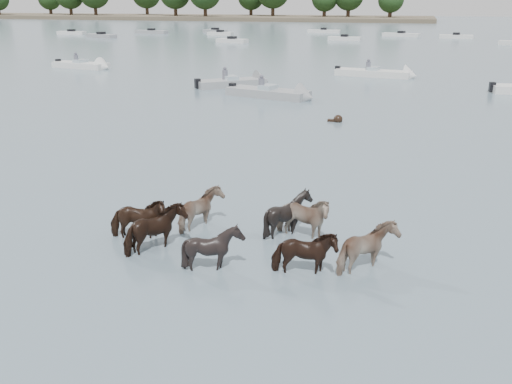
# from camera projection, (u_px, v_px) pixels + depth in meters

# --- Properties ---
(ground) EXTENTS (400.00, 400.00, 0.00)m
(ground) POSITION_uv_depth(u_px,v_px,m) (164.00, 236.00, 14.02)
(ground) COLOR slate
(ground) RESTS_ON ground
(shoreline) EXTENTS (160.00, 30.00, 1.00)m
(shoreline) POSITION_uv_depth(u_px,v_px,m) (157.00, 17.00, 168.19)
(shoreline) COLOR #4C4233
(shoreline) RESTS_ON ground
(pony_herd) EXTENTS (7.05, 3.58, 1.28)m
(pony_herd) POSITION_uv_depth(u_px,v_px,m) (246.00, 231.00, 13.17)
(pony_herd) COLOR black
(pony_herd) RESTS_ON ground
(swimming_pony) EXTENTS (0.72, 0.44, 0.44)m
(swimming_pony) POSITION_uv_depth(u_px,v_px,m) (337.00, 120.00, 27.06)
(swimming_pony) COLOR black
(swimming_pony) RESTS_ON ground
(motorboat_a) EXTENTS (5.00, 4.47, 1.92)m
(motorboat_a) POSITION_uv_depth(u_px,v_px,m) (241.00, 83.00, 38.20)
(motorboat_a) COLOR gray
(motorboat_a) RESTS_ON ground
(motorboat_b) EXTENTS (5.80, 3.06, 1.92)m
(motorboat_b) POSITION_uv_depth(u_px,v_px,m) (279.00, 94.00, 33.50)
(motorboat_b) COLOR gray
(motorboat_b) RESTS_ON ground
(motorboat_c) EXTENTS (6.36, 2.66, 1.92)m
(motorboat_c) POSITION_uv_depth(u_px,v_px,m) (384.00, 74.00, 42.60)
(motorboat_c) COLOR silver
(motorboat_c) RESTS_ON ground
(motorboat_f) EXTENTS (5.82, 2.60, 1.92)m
(motorboat_f) POSITION_uv_depth(u_px,v_px,m) (88.00, 66.00, 47.79)
(motorboat_f) COLOR silver
(motorboat_f) RESTS_ON ground
(distant_flotilla) EXTENTS (106.71, 28.82, 0.93)m
(distant_flotilla) POSITION_uv_depth(u_px,v_px,m) (376.00, 38.00, 82.03)
(distant_flotilla) COLOR silver
(distant_flotilla) RESTS_ON ground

